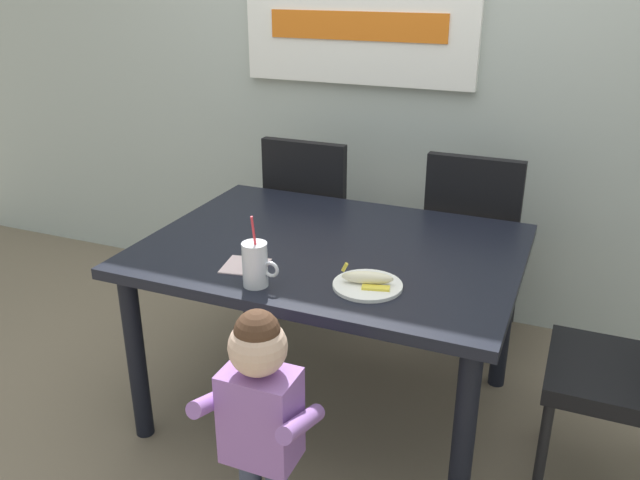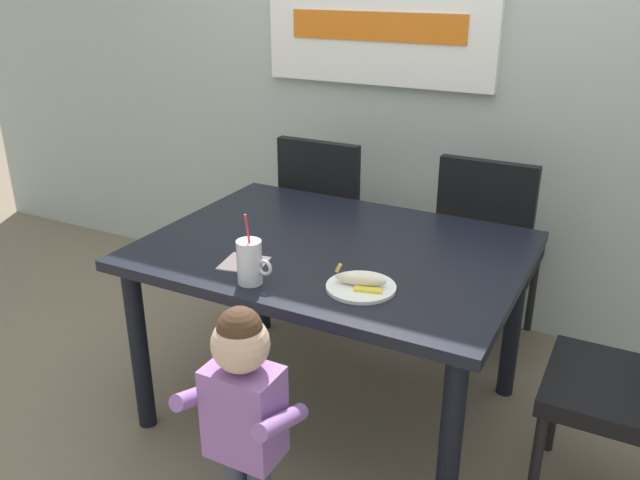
{
  "view_description": "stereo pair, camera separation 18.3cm",
  "coord_description": "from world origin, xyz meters",
  "px_view_note": "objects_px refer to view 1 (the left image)",
  "views": [
    {
      "loc": [
        0.83,
        -2.1,
        1.7
      ],
      "look_at": [
        -0.0,
        -0.1,
        0.8
      ],
      "focal_mm": 36.58,
      "sensor_mm": 36.0,
      "label": 1
    },
    {
      "loc": [
        1.0,
        -2.03,
        1.7
      ],
      "look_at": [
        -0.0,
        -0.1,
        0.8
      ],
      "focal_mm": 36.58,
      "sensor_mm": 36.0,
      "label": 2
    }
  ],
  "objects_px": {
    "dining_chair_right": "(473,238)",
    "snack_plate": "(368,285)",
    "peeled_banana": "(368,278)",
    "paper_napkin": "(245,266)",
    "dining_chair_left": "(314,217)",
    "milk_cup": "(256,267)",
    "toddler_standing": "(260,406)",
    "dining_table": "(332,267)"
  },
  "relations": [
    {
      "from": "peeled_banana",
      "to": "paper_napkin",
      "type": "height_order",
      "value": "peeled_banana"
    },
    {
      "from": "dining_chair_left",
      "to": "peeled_banana",
      "type": "height_order",
      "value": "dining_chair_left"
    },
    {
      "from": "dining_table",
      "to": "snack_plate",
      "type": "relative_size",
      "value": 6.05
    },
    {
      "from": "peeled_banana",
      "to": "paper_napkin",
      "type": "distance_m",
      "value": 0.45
    },
    {
      "from": "dining_table",
      "to": "paper_napkin",
      "type": "distance_m",
      "value": 0.37
    },
    {
      "from": "dining_chair_right",
      "to": "peeled_banana",
      "type": "relative_size",
      "value": 5.47
    },
    {
      "from": "dining_table",
      "to": "peeled_banana",
      "type": "relative_size",
      "value": 7.93
    },
    {
      "from": "dining_table",
      "to": "dining_chair_left",
      "type": "xyz_separation_m",
      "value": [
        -0.39,
        0.73,
        -0.11
      ]
    },
    {
      "from": "toddler_standing",
      "to": "snack_plate",
      "type": "bearing_deg",
      "value": 69.1
    },
    {
      "from": "dining_table",
      "to": "paper_napkin",
      "type": "relative_size",
      "value": 9.28
    },
    {
      "from": "peeled_banana",
      "to": "paper_napkin",
      "type": "bearing_deg",
      "value": -178.1
    },
    {
      "from": "peeled_banana",
      "to": "milk_cup",
      "type": "bearing_deg",
      "value": -159.06
    },
    {
      "from": "snack_plate",
      "to": "peeled_banana",
      "type": "height_order",
      "value": "peeled_banana"
    },
    {
      "from": "dining_table",
      "to": "toddler_standing",
      "type": "height_order",
      "value": "toddler_standing"
    },
    {
      "from": "dining_chair_right",
      "to": "snack_plate",
      "type": "xyz_separation_m",
      "value": [
        -0.17,
        -1.04,
        0.2
      ]
    },
    {
      "from": "dining_table",
      "to": "paper_napkin",
      "type": "xyz_separation_m",
      "value": [
        -0.21,
        -0.29,
        0.09
      ]
    },
    {
      "from": "peeled_banana",
      "to": "dining_chair_left",
      "type": "bearing_deg",
      "value": 121.95
    },
    {
      "from": "dining_chair_right",
      "to": "paper_napkin",
      "type": "relative_size",
      "value": 6.4
    },
    {
      "from": "peeled_banana",
      "to": "paper_napkin",
      "type": "relative_size",
      "value": 1.17
    },
    {
      "from": "milk_cup",
      "to": "peeled_banana",
      "type": "xyz_separation_m",
      "value": [
        0.34,
        0.13,
        -0.04
      ]
    },
    {
      "from": "dining_chair_right",
      "to": "toddler_standing",
      "type": "relative_size",
      "value": 1.15
    },
    {
      "from": "toddler_standing",
      "to": "paper_napkin",
      "type": "height_order",
      "value": "toddler_standing"
    },
    {
      "from": "dining_chair_left",
      "to": "milk_cup",
      "type": "relative_size",
      "value": 3.81
    },
    {
      "from": "dining_table",
      "to": "toddler_standing",
      "type": "bearing_deg",
      "value": -84.71
    },
    {
      "from": "snack_plate",
      "to": "milk_cup",
      "type": "bearing_deg",
      "value": -159.43
    },
    {
      "from": "dining_table",
      "to": "snack_plate",
      "type": "bearing_deg",
      "value": -49.72
    },
    {
      "from": "toddler_standing",
      "to": "snack_plate",
      "type": "xyz_separation_m",
      "value": [
        0.17,
        0.45,
        0.22
      ]
    },
    {
      "from": "milk_cup",
      "to": "dining_chair_left",
      "type": "bearing_deg",
      "value": 103.98
    },
    {
      "from": "dining_chair_right",
      "to": "toddler_standing",
      "type": "bearing_deg",
      "value": 77.13
    },
    {
      "from": "dining_chair_right",
      "to": "peeled_banana",
      "type": "xyz_separation_m",
      "value": [
        -0.17,
        -1.04,
        0.23
      ]
    },
    {
      "from": "dining_table",
      "to": "peeled_banana",
      "type": "xyz_separation_m",
      "value": [
        0.24,
        -0.28,
        0.12
      ]
    },
    {
      "from": "dining_chair_right",
      "to": "paper_napkin",
      "type": "bearing_deg",
      "value": 59.64
    },
    {
      "from": "dining_chair_left",
      "to": "paper_napkin",
      "type": "height_order",
      "value": "dining_chair_left"
    },
    {
      "from": "milk_cup",
      "to": "peeled_banana",
      "type": "relative_size",
      "value": 1.43
    },
    {
      "from": "dining_table",
      "to": "dining_chair_right",
      "type": "distance_m",
      "value": 0.87
    },
    {
      "from": "dining_table",
      "to": "milk_cup",
      "type": "relative_size",
      "value": 5.53
    },
    {
      "from": "dining_chair_right",
      "to": "milk_cup",
      "type": "relative_size",
      "value": 3.81
    },
    {
      "from": "dining_chair_right",
      "to": "milk_cup",
      "type": "height_order",
      "value": "milk_cup"
    },
    {
      "from": "dining_chair_right",
      "to": "peeled_banana",
      "type": "height_order",
      "value": "dining_chair_right"
    },
    {
      "from": "dining_chair_right",
      "to": "toddler_standing",
      "type": "distance_m",
      "value": 1.53
    },
    {
      "from": "dining_chair_left",
      "to": "paper_napkin",
      "type": "xyz_separation_m",
      "value": [
        0.18,
        -1.02,
        0.2
      ]
    },
    {
      "from": "toddler_standing",
      "to": "paper_napkin",
      "type": "bearing_deg",
      "value": 122.43
    }
  ]
}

